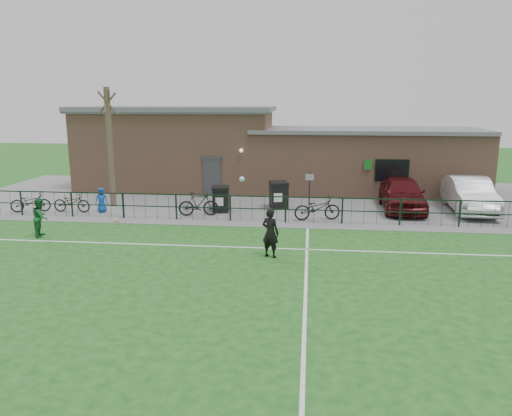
# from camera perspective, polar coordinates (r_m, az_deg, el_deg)

# --- Properties ---
(ground) EXTENTS (90.00, 90.00, 0.00)m
(ground) POSITION_cam_1_polar(r_m,az_deg,el_deg) (14.90, -2.12, -9.04)
(ground) COLOR #185017
(ground) RESTS_ON ground
(paving_strip) EXTENTS (34.00, 13.00, 0.02)m
(paving_strip) POSITION_cam_1_polar(r_m,az_deg,el_deg) (27.83, 1.90, 1.16)
(paving_strip) COLOR slate
(paving_strip) RESTS_ON ground
(pitch_line_touch) EXTENTS (28.00, 0.10, 0.01)m
(pitch_line_touch) POSITION_cam_1_polar(r_m,az_deg,el_deg) (22.29, 0.78, -1.71)
(pitch_line_touch) COLOR white
(pitch_line_touch) RESTS_ON ground
(pitch_line_mid) EXTENTS (28.00, 0.10, 0.01)m
(pitch_line_mid) POSITION_cam_1_polar(r_m,az_deg,el_deg) (18.65, -0.33, -4.55)
(pitch_line_mid) COLOR white
(pitch_line_mid) RESTS_ON ground
(pitch_line_perp) EXTENTS (0.10, 16.00, 0.01)m
(pitch_line_perp) POSITION_cam_1_polar(r_m,az_deg,el_deg) (14.76, 5.69, -9.30)
(pitch_line_perp) COLOR white
(pitch_line_perp) RESTS_ON ground
(perimeter_fence) EXTENTS (28.00, 0.10, 1.20)m
(perimeter_fence) POSITION_cam_1_polar(r_m,az_deg,el_deg) (22.34, 0.84, -0.10)
(perimeter_fence) COLOR black
(perimeter_fence) RESTS_ON ground
(bare_tree) EXTENTS (0.30, 0.30, 6.00)m
(bare_tree) POSITION_cam_1_polar(r_m,az_deg,el_deg) (26.33, -16.33, 6.60)
(bare_tree) COLOR #4B3D2D
(bare_tree) RESTS_ON ground
(wheelie_bin_left) EXTENTS (0.86, 0.95, 1.16)m
(wheelie_bin_left) POSITION_cam_1_polar(r_m,az_deg,el_deg) (24.38, -4.04, 0.93)
(wheelie_bin_left) COLOR black
(wheelie_bin_left) RESTS_ON paving_strip
(wheelie_bin_right) EXTENTS (1.04, 1.12, 1.25)m
(wheelie_bin_right) POSITION_cam_1_polar(r_m,az_deg,el_deg) (25.14, 2.61, 1.41)
(wheelie_bin_right) COLOR black
(wheelie_bin_right) RESTS_ON paving_strip
(sign_post) EXTENTS (0.07, 0.07, 2.00)m
(sign_post) POSITION_cam_1_polar(r_m,az_deg,el_deg) (24.06, 6.11, 1.75)
(sign_post) COLOR black
(sign_post) RESTS_ON paving_strip
(car_maroon) EXTENTS (2.10, 4.91, 1.65)m
(car_maroon) POSITION_cam_1_polar(r_m,az_deg,el_deg) (25.63, 16.35, 1.58)
(car_maroon) COLOR #470C10
(car_maroon) RESTS_ON paving_strip
(car_silver) EXTENTS (1.98, 5.15, 1.68)m
(car_silver) POSITION_cam_1_polar(r_m,az_deg,el_deg) (26.43, 23.22, 1.41)
(car_silver) COLOR #B5B6BD
(car_silver) RESTS_ON paving_strip
(bicycle_a) EXTENTS (1.97, 1.17, 0.98)m
(bicycle_a) POSITION_cam_1_polar(r_m,az_deg,el_deg) (26.65, -24.38, 0.63)
(bicycle_a) COLOR black
(bicycle_a) RESTS_ON paving_strip
(bicycle_c) EXTENTS (1.87, 0.70, 0.97)m
(bicycle_c) POSITION_cam_1_polar(r_m,az_deg,el_deg) (25.84, -20.31, 0.62)
(bicycle_c) COLOR black
(bicycle_c) RESTS_ON paving_strip
(bicycle_d) EXTENTS (1.94, 0.85, 1.13)m
(bicycle_d) POSITION_cam_1_polar(r_m,az_deg,el_deg) (23.60, -6.59, 0.45)
(bicycle_d) COLOR black
(bicycle_d) RESTS_ON paving_strip
(bicycle_e) EXTENTS (2.22, 1.18, 1.11)m
(bicycle_e) POSITION_cam_1_polar(r_m,az_deg,el_deg) (22.80, 7.00, -0.01)
(bicycle_e) COLOR black
(bicycle_e) RESTS_ON paving_strip
(spectator_child) EXTENTS (0.69, 0.57, 1.20)m
(spectator_child) POSITION_cam_1_polar(r_m,az_deg,el_deg) (25.30, -17.24, 0.87)
(spectator_child) COLOR #124AAC
(spectator_child) RESTS_ON paving_strip
(goalkeeper_kick) EXTENTS (1.95, 3.90, 2.29)m
(goalkeeper_kick) POSITION_cam_1_polar(r_m,az_deg,el_deg) (17.45, 1.57, -2.68)
(goalkeeper_kick) COLOR black
(goalkeeper_kick) RESTS_ON ground
(outfield_player) EXTENTS (0.76, 0.88, 1.55)m
(outfield_player) POSITION_cam_1_polar(r_m,az_deg,el_deg) (21.84, -23.40, -0.97)
(outfield_player) COLOR #1B612C
(outfield_player) RESTS_ON ground
(ball_ground) EXTENTS (0.20, 0.20, 0.20)m
(ball_ground) POSITION_cam_1_polar(r_m,az_deg,el_deg) (23.25, -15.76, -1.35)
(ball_ground) COLOR silver
(ball_ground) RESTS_ON ground
(clubhouse) EXTENTS (24.25, 5.40, 4.96)m
(clubhouse) POSITION_cam_1_polar(r_m,az_deg,el_deg) (30.52, 0.70, 6.37)
(clubhouse) COLOR #9E7458
(clubhouse) RESTS_ON ground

